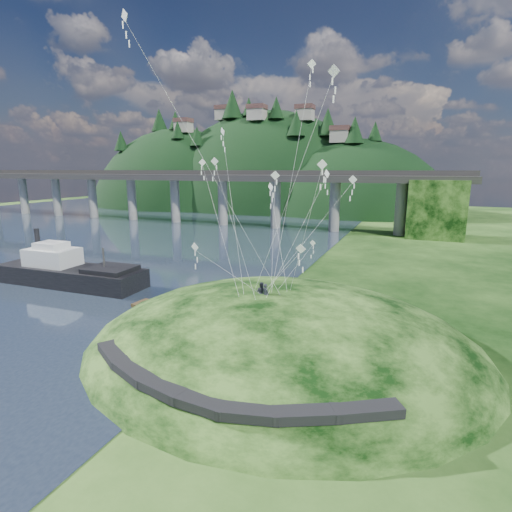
% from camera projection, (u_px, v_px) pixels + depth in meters
% --- Properties ---
extents(ground, '(320.00, 320.00, 0.00)m').
position_uv_depth(ground, '(191.00, 340.00, 36.49)').
color(ground, black).
rests_on(ground, ground).
extents(grass_hill, '(36.00, 32.00, 13.00)m').
position_uv_depth(grass_hill, '(281.00, 361.00, 35.67)').
color(grass_hill, black).
rests_on(grass_hill, ground).
extents(footpath, '(22.29, 5.84, 0.83)m').
position_uv_depth(footpath, '(212.00, 389.00, 24.48)').
color(footpath, black).
rests_on(footpath, ground).
extents(bridge, '(160.00, 11.00, 15.00)m').
position_uv_depth(bridge, '(241.00, 190.00, 107.57)').
color(bridge, '#2D2B2B').
rests_on(bridge, ground).
extents(far_ridge, '(153.00, 70.00, 94.50)m').
position_uv_depth(far_ridge, '(255.00, 225.00, 164.68)').
color(far_ridge, black).
rests_on(far_ridge, ground).
extents(work_barge, '(21.33, 6.38, 7.41)m').
position_uv_depth(work_barge, '(68.00, 271.00, 53.65)').
color(work_barge, black).
rests_on(work_barge, ground).
extents(wooden_dock, '(14.85, 3.94, 1.05)m').
position_uv_depth(wooden_dock, '(190.00, 314.00, 41.89)').
color(wooden_dock, '#392917').
rests_on(wooden_dock, ground).
extents(kite_flyers, '(1.43, 1.10, 1.85)m').
position_uv_depth(kite_flyers, '(263.00, 283.00, 33.83)').
color(kite_flyers, '#292B37').
rests_on(kite_flyers, ground).
extents(kite_swarm, '(16.29, 17.24, 19.99)m').
position_uv_depth(kite_swarm, '(269.00, 161.00, 35.15)').
color(kite_swarm, white).
rests_on(kite_swarm, ground).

